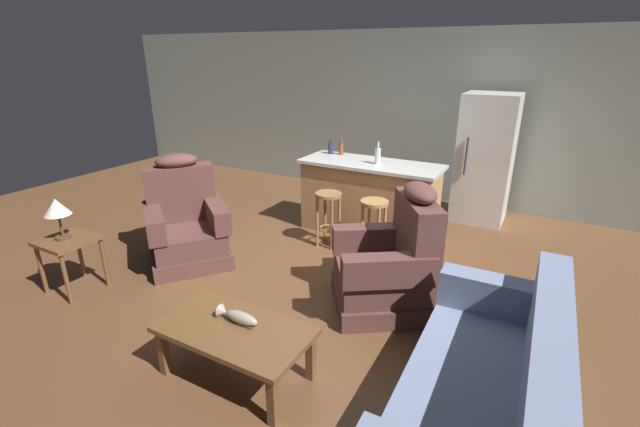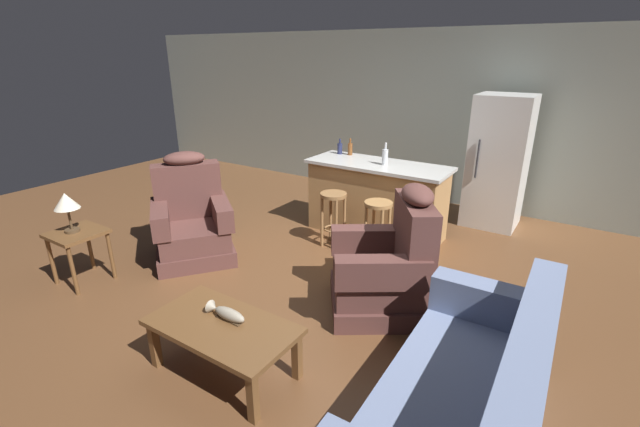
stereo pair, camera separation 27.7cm
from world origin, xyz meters
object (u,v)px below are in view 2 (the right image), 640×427
object	(u,v)px
couch	(466,408)
bottle_tall_green	(340,148)
coffee_table	(223,330)
table_lamp	(66,203)
fish_figurine	(226,313)
bottle_wine_dark	(385,157)
bar_stool_right	(378,219)
recliner_near_island	(387,267)
end_table	(78,241)
bottle_short_amber	(350,149)
refrigerator	(498,162)
bar_stool_left	(333,209)
recliner_near_lamp	(192,222)
kitchen_island	(377,199)

from	to	relation	value
couch	bottle_tall_green	bearing A→B (deg)	-49.84
coffee_table	table_lamp	distance (m)	2.31
fish_figurine	bottle_wine_dark	world-z (taller)	bottle_wine_dark
couch	bar_stool_right	size ratio (longest dim) A/B	2.82
coffee_table	recliner_near_island	xyz separation A→B (m)	(0.64, 1.44, 0.06)
recliner_near_island	end_table	size ratio (longest dim) A/B	2.14
table_lamp	bottle_short_amber	distance (m)	3.40
fish_figurine	bottle_tall_green	distance (m)	3.30
bottle_short_amber	refrigerator	bearing A→B (deg)	29.59
table_lamp	bar_stool_left	xyz separation A→B (m)	(1.74, 2.20, -0.40)
bar_stool_left	bottle_wine_dark	bearing A→B (deg)	58.27
coffee_table	bottle_wine_dark	distance (m)	3.05
bar_stool_right	fish_figurine	bearing A→B (deg)	-92.82
coffee_table	bottle_tall_green	bearing A→B (deg)	105.88
coffee_table	table_lamp	size ratio (longest dim) A/B	2.68
end_table	bottle_wine_dark	distance (m)	3.53
couch	bottle_tall_green	distance (m)	3.97
coffee_table	table_lamp	bearing A→B (deg)	175.75
fish_figurine	end_table	bearing A→B (deg)	176.95
end_table	bottle_wine_dark	size ratio (longest dim) A/B	2.01
table_lamp	refrigerator	bearing A→B (deg)	51.49
end_table	table_lamp	world-z (taller)	table_lamp
coffee_table	recliner_near_lamp	world-z (taller)	recliner_near_lamp
couch	table_lamp	world-z (taller)	table_lamp
recliner_near_island	kitchen_island	xyz separation A→B (m)	(-0.87, 1.56, 0.06)
refrigerator	bottle_tall_green	distance (m)	2.13
couch	end_table	xyz separation A→B (m)	(-3.90, -0.07, 0.12)
couch	kitchen_island	xyz separation A→B (m)	(-1.91, 2.74, 0.14)
couch	refrigerator	world-z (taller)	refrigerator
couch	bottle_wine_dark	size ratio (longest dim) A/B	6.89
recliner_near_lamp	bottle_wine_dark	xyz separation A→B (m)	(1.60, 1.73, 0.63)
recliner_near_lamp	bottle_tall_green	world-z (taller)	recliner_near_lamp
fish_figurine	bottle_short_amber	bearing A→B (deg)	103.23
refrigerator	table_lamp	bearing A→B (deg)	-128.51
kitchen_island	bar_stool_right	bearing A→B (deg)	-62.92
kitchen_island	recliner_near_lamp	bearing A→B (deg)	-130.43
coffee_table	kitchen_island	world-z (taller)	kitchen_island
bottle_short_amber	bottle_wine_dark	size ratio (longest dim) A/B	0.81
end_table	bottle_short_amber	bearing A→B (deg)	64.31
table_lamp	bottle_wine_dark	size ratio (longest dim) A/B	1.47
bar_stool_left	bottle_short_amber	world-z (taller)	bottle_short_amber
kitchen_island	coffee_table	bearing A→B (deg)	-85.61
recliner_near_island	bottle_wine_dark	distance (m)	1.82
recliner_near_island	end_table	distance (m)	3.12
coffee_table	bottle_wine_dark	bearing A→B (deg)	92.52
coffee_table	end_table	size ratio (longest dim) A/B	1.96
bottle_short_amber	bar_stool_left	bearing A→B (deg)	-72.99
couch	recliner_near_lamp	bearing A→B (deg)	-17.30
recliner_near_lamp	fish_figurine	bearing A→B (deg)	2.80
end_table	refrigerator	world-z (taller)	refrigerator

